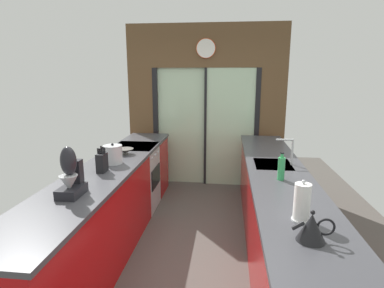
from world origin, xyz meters
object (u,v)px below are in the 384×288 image
Objects in this scene: kettle at (312,227)px; stock_pot at (113,154)px; knife_block at (102,162)px; soap_bottle at (281,168)px; mixing_bowl at (125,151)px; stand_mixer at (71,177)px; paper_towel_roll at (302,203)px; oven_range at (136,177)px.

stock_pot is at bearing 140.28° from kettle.
kettle is at bearing -33.23° from knife_block.
knife_block reaches higher than soap_bottle.
stand_mixer reaches higher than mixing_bowl.
paper_towel_roll reaches higher than stock_pot.
knife_block is at bearing 89.99° from stand_mixer.
oven_range is 3.96× the size of stock_pot.
stock_pot is (-0.00, 0.31, 0.00)m from knife_block.
soap_bottle reaches higher than stock_pot.
soap_bottle is 0.91× the size of paper_towel_roll.
soap_bottle reaches higher than kettle.
mixing_bowl is 0.73× the size of paper_towel_roll.
stock_pot is at bearing -88.80° from oven_range.
knife_block reaches higher than stock_pot.
stand_mixer is 1.56× the size of soap_bottle.
knife_block is at bearing 178.61° from soap_bottle.
paper_towel_roll is at bearing -26.82° from knife_block.
paper_towel_roll is (1.78, -0.25, -0.03)m from stand_mixer.
kettle is 0.27m from paper_towel_roll.
paper_towel_roll reaches higher than kettle.
soap_bottle reaches higher than oven_range.
paper_towel_roll is at bearing 90.41° from kettle.
soap_bottle is (1.78, -0.77, 0.08)m from mixing_bowl.
stock_pot is 2.32m from kettle.
stand_mixer is at bearing -90.00° from mixing_bowl.
soap_bottle is at bearing 90.00° from paper_towel_roll.
knife_block is 1.18× the size of stock_pot.
soap_bottle is (1.78, -0.04, 0.01)m from knife_block.
soap_bottle is (1.80, -1.23, 0.58)m from oven_range.
stand_mixer reaches higher than oven_range.
mixing_bowl is 0.42m from stock_pot.
stand_mixer reaches higher than knife_block.
oven_range is 3.12× the size of paper_towel_roll.
oven_range is 1.05m from stock_pot.
mixing_bowl is 0.73m from knife_block.
paper_towel_roll is (0.00, -0.86, 0.02)m from soap_bottle.
stock_pot is 2.15m from paper_towel_roll.
stock_pot is at bearing 168.68° from soap_bottle.
mixing_bowl is at bearing 156.67° from soap_bottle.
mixing_bowl is 0.92× the size of stock_pot.
oven_range is 3.59× the size of kettle.
paper_towel_roll reaches higher than mixing_bowl.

